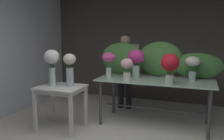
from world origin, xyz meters
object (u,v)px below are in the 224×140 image
object	(u,v)px
display_table_glass	(155,86)
vase_cream_lisianthus_tall	(70,68)
florist	(125,64)
vase_white_roses_tall	(52,62)
vase_magenta_snapdragons	(136,60)
vase_crimson_hydrangea	(170,65)
vase_ivory_anemones	(193,65)
vase_blush_ranunculus	(127,68)
side_table_white	(61,92)
vase_fuchsia_tulips	(109,60)

from	to	relation	value
display_table_glass	vase_cream_lisianthus_tall	size ratio (longest dim) A/B	3.67
florist	vase_cream_lisianthus_tall	xyz separation A→B (m)	(-0.53, -1.41, 0.09)
vase_white_roses_tall	display_table_glass	bearing A→B (deg)	25.11
display_table_glass	vase_magenta_snapdragons	xyz separation A→B (m)	(-0.35, -0.00, 0.45)
display_table_glass	vase_crimson_hydrangea	world-z (taller)	vase_crimson_hydrangea
vase_ivory_anemones	vase_blush_ranunculus	bearing A→B (deg)	-158.45
vase_ivory_anemones	vase_crimson_hydrangea	bearing A→B (deg)	-127.13
side_table_white	florist	bearing A→B (deg)	65.41
side_table_white	vase_cream_lisianthus_tall	distance (m)	0.44
vase_blush_ranunculus	vase_magenta_snapdragons	size ratio (longest dim) A/B	0.76
display_table_glass	vase_magenta_snapdragons	size ratio (longest dim) A/B	3.94
vase_crimson_hydrangea	vase_magenta_snapdragons	bearing A→B (deg)	150.58
vase_fuchsia_tulips	vase_cream_lisianthus_tall	bearing A→B (deg)	-129.96
display_table_glass	vase_ivory_anemones	size ratio (longest dim) A/B	4.80
vase_ivory_anemones	vase_cream_lisianthus_tall	distance (m)	2.05
display_table_glass	vase_white_roses_tall	distance (m)	1.82
display_table_glass	side_table_white	distance (m)	1.63
vase_blush_ranunculus	vase_crimson_hydrangea	size ratio (longest dim) A/B	0.78
side_table_white	vase_cream_lisianthus_tall	size ratio (longest dim) A/B	1.37
display_table_glass	vase_fuchsia_tulips	world-z (taller)	vase_fuchsia_tulips
florist	vase_fuchsia_tulips	distance (m)	0.86
vase_magenta_snapdragons	vase_fuchsia_tulips	xyz separation A→B (m)	(-0.48, -0.11, -0.02)
vase_fuchsia_tulips	display_table_glass	bearing A→B (deg)	8.18
vase_ivory_anemones	vase_magenta_snapdragons	world-z (taller)	vase_magenta_snapdragons
display_table_glass	vase_white_roses_tall	xyz separation A→B (m)	(-1.60, -0.75, 0.45)
vase_ivory_anemones	vase_white_roses_tall	xyz separation A→B (m)	(-2.20, -0.82, 0.05)
display_table_glass	vase_blush_ranunculus	xyz separation A→B (m)	(-0.42, -0.34, 0.35)
florist	vase_cream_lisianthus_tall	world-z (taller)	florist
vase_cream_lisianthus_tall	vase_magenta_snapdragons	bearing A→B (deg)	35.67
vase_cream_lisianthus_tall	vase_crimson_hydrangea	bearing A→B (deg)	11.71
vase_ivory_anemones	vase_crimson_hydrangea	xyz separation A→B (m)	(-0.32, -0.43, 0.04)
vase_ivory_anemones	vase_white_roses_tall	bearing A→B (deg)	-159.65
display_table_glass	vase_blush_ranunculus	distance (m)	0.65
side_table_white	vase_white_roses_tall	size ratio (longest dim) A/B	1.23
side_table_white	vase_cream_lisianthus_tall	bearing A→B (deg)	22.50
display_table_glass	vase_cream_lisianthus_tall	xyz separation A→B (m)	(-1.30, -0.69, 0.36)
vase_blush_ranunculus	vase_magenta_snapdragons	distance (m)	0.36
vase_crimson_hydrangea	vase_white_roses_tall	xyz separation A→B (m)	(-1.88, -0.39, 0.01)
vase_blush_ranunculus	vase_crimson_hydrangea	bearing A→B (deg)	-1.79
florist	vase_crimson_hydrangea	xyz separation A→B (m)	(1.06, -1.08, 0.16)
vase_fuchsia_tulips	vase_blush_ranunculus	bearing A→B (deg)	-28.59
vase_blush_ranunculus	vase_cream_lisianthus_tall	size ratio (longest dim) A/B	0.71
vase_magenta_snapdragons	vase_ivory_anemones	bearing A→B (deg)	4.36
vase_magenta_snapdragons	vase_fuchsia_tulips	distance (m)	0.49
vase_ivory_anemones	vase_fuchsia_tulips	world-z (taller)	vase_fuchsia_tulips
vase_white_roses_tall	side_table_white	bearing A→B (deg)	0.10
display_table_glass	vase_fuchsia_tulips	xyz separation A→B (m)	(-0.82, -0.12, 0.43)
vase_ivory_anemones	vase_fuchsia_tulips	distance (m)	1.44
vase_magenta_snapdragons	vase_crimson_hydrangea	xyz separation A→B (m)	(0.63, -0.36, -0.02)
side_table_white	vase_magenta_snapdragons	bearing A→B (deg)	34.10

